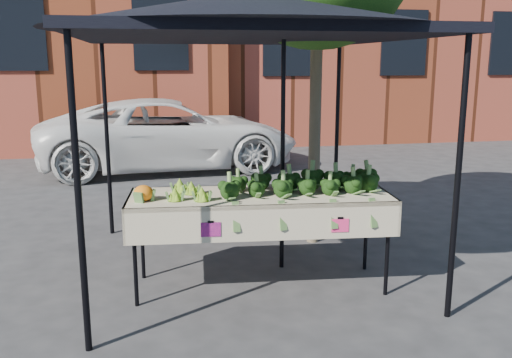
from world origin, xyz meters
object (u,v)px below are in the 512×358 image
at_px(vehicle, 166,40).
at_px(canopy, 247,136).
at_px(table, 260,241).
at_px(street_tree, 316,75).

bearing_deg(vehicle, canopy, -178.63).
height_order(canopy, vehicle, vehicle).
height_order(table, canopy, canopy).
relative_size(canopy, street_tree, 0.81).
relative_size(table, street_tree, 0.63).
bearing_deg(street_tree, table, -126.34).
bearing_deg(canopy, street_tree, 36.34).
bearing_deg(table, street_tree, 53.66).
height_order(table, street_tree, street_tree).
bearing_deg(canopy, table, -86.48).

